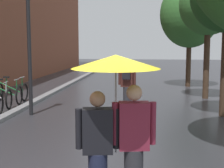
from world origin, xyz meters
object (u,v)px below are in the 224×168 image
street_tree_2 (208,6)px  street_tree_3 (190,14)px  street_lamp_post (29,35)px  pedestrian_walking_midground (127,85)px  parked_bicycle_6 (12,91)px  couple_under_umbrella (116,107)px  parked_bicycle_5 (5,94)px

street_tree_2 → street_tree_3: (-0.30, 3.67, -0.03)m
street_tree_2 → street_lamp_post: size_ratio=1.16×
pedestrian_walking_midground → parked_bicycle_6: bearing=163.7°
street_tree_3 → parked_bicycle_6: bearing=-144.6°
couple_under_umbrella → parked_bicycle_6: bearing=121.7°
parked_bicycle_5 → couple_under_umbrella: bearing=-56.1°
pedestrian_walking_midground → street_tree_3: bearing=67.5°
street_tree_3 → parked_bicycle_6: street_tree_3 is taller
street_tree_2 → street_tree_3: size_ratio=0.92×
street_tree_2 → pedestrian_walking_midground: bearing=-136.6°
street_lamp_post → pedestrian_walking_midground: size_ratio=2.58×
parked_bicycle_6 → couple_under_umbrella: (4.91, -7.94, 1.05)m
parked_bicycle_5 → couple_under_umbrella: couple_under_umbrella is taller
parked_bicycle_6 → pedestrian_walking_midground: bearing=-16.3°
street_tree_2 → parked_bicycle_6: 8.42m
street_tree_2 → street_lamp_post: bearing=-147.2°
street_tree_2 → parked_bicycle_6: size_ratio=4.54×
street_lamp_post → street_tree_3: bearing=53.0°
parked_bicycle_5 → street_lamp_post: size_ratio=0.26×
parked_bicycle_6 → street_lamp_post: bearing=-55.0°
street_tree_2 → street_lamp_post: street_tree_2 is taller
street_lamp_post → parked_bicycle_6: bearing=125.0°
parked_bicycle_5 → street_lamp_post: (1.54, -1.56, 2.11)m
parked_bicycle_5 → pedestrian_walking_midground: 4.55m
parked_bicycle_6 → pedestrian_walking_midground: size_ratio=0.66×
couple_under_umbrella → parked_bicycle_5: bearing=123.9°
street_tree_2 → pedestrian_walking_midground: 5.00m
street_tree_3 → pedestrian_walking_midground: 7.58m
couple_under_umbrella → pedestrian_walking_midground: size_ratio=1.29×
parked_bicycle_5 → street_lamp_post: 3.04m
pedestrian_walking_midground → couple_under_umbrella: bearing=-87.2°
pedestrian_walking_midground → parked_bicycle_5: bearing=172.9°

